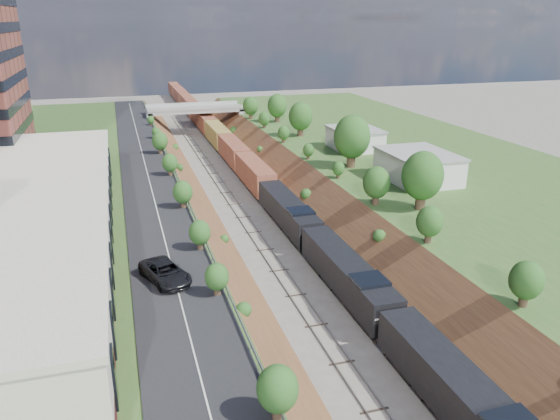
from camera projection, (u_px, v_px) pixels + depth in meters
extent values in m
cube|color=#315A25|center=(23.00, 214.00, 75.59)|extent=(44.00, 180.00, 5.00)
cube|color=#315A25|center=(441.00, 177.00, 93.45)|extent=(44.00, 180.00, 5.00)
cube|color=brown|center=(184.00, 216.00, 82.37)|extent=(10.00, 180.00, 10.00)
cube|color=brown|center=(320.00, 202.00, 88.33)|extent=(10.00, 180.00, 10.00)
cube|color=gray|center=(238.00, 210.00, 84.62)|extent=(1.58, 180.00, 0.18)
cube|color=gray|center=(270.00, 207.00, 86.02)|extent=(1.58, 180.00, 0.18)
cube|color=black|center=(151.00, 186.00, 79.48)|extent=(8.00, 180.00, 0.10)
cube|color=#99999E|center=(179.00, 181.00, 80.42)|extent=(0.06, 171.00, 0.30)
cube|color=maroon|center=(41.00, 247.00, 55.87)|extent=(14.00, 62.00, 2.20)
cube|color=#BEB5A3|center=(36.00, 217.00, 54.79)|extent=(14.00, 62.00, 4.30)
cube|color=#BEB5A3|center=(33.00, 194.00, 53.99)|extent=(14.30, 62.30, 0.50)
cube|color=gray|center=(150.00, 124.00, 137.22)|extent=(1.50, 8.00, 6.20)
cube|color=gray|center=(239.00, 119.00, 143.44)|extent=(1.50, 8.00, 6.20)
cube|color=gray|center=(195.00, 109.00, 139.30)|extent=(24.00, 8.00, 1.00)
cube|color=gray|center=(197.00, 108.00, 135.42)|extent=(24.00, 0.30, 0.80)
cube|color=gray|center=(192.00, 104.00, 142.65)|extent=(24.00, 0.30, 0.80)
cube|color=silver|center=(418.00, 167.00, 82.15)|extent=(9.00, 12.00, 4.00)
cube|color=silver|center=(355.00, 139.00, 101.96)|extent=(8.00, 10.00, 3.60)
cylinder|color=#473323|center=(420.00, 199.00, 69.78)|extent=(1.30, 1.30, 2.62)
ellipsoid|color=#274F1C|center=(423.00, 176.00, 68.73)|extent=(5.25, 5.25, 6.30)
cylinder|color=#473323|center=(233.00, 314.00, 44.16)|extent=(0.66, 0.66, 1.22)
ellipsoid|color=#274F1C|center=(232.00, 298.00, 43.67)|extent=(2.45, 2.45, 2.94)
cube|color=black|center=(461.00, 395.00, 39.28)|extent=(3.30, 19.79, 3.32)
cube|color=black|center=(346.00, 273.00, 58.07)|extent=(3.30, 19.79, 3.32)
cube|color=black|center=(288.00, 211.00, 76.85)|extent=(3.30, 19.79, 3.32)
cube|color=brown|center=(200.00, 116.00, 149.81)|extent=(3.30, 139.97, 3.96)
imported|color=black|center=(165.00, 272.00, 50.48)|extent=(5.02, 7.11, 1.80)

